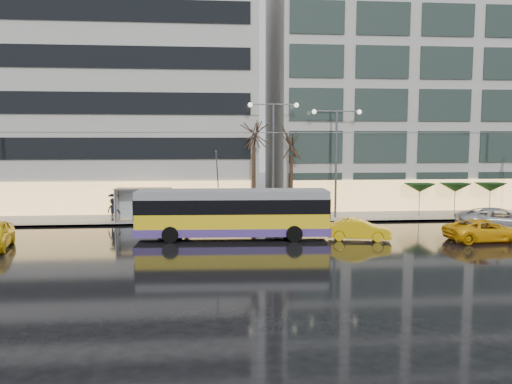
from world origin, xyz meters
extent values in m
plane|color=black|center=(0.00, 0.00, 0.00)|extent=(140.00, 140.00, 0.00)
cube|color=gray|center=(2.00, 14.00, 0.07)|extent=(80.00, 10.00, 0.15)
cube|color=slate|center=(2.00, 9.05, 0.07)|extent=(80.00, 0.10, 0.15)
cube|color=#B6B4AE|center=(-16.00, 19.00, 11.15)|extent=(34.00, 14.00, 22.00)
cube|color=#B6B4AE|center=(19.00, 19.00, 12.65)|extent=(32.00, 14.00, 25.00)
cube|color=yellow|center=(-1.49, 3.66, 1.06)|extent=(12.19, 3.08, 1.51)
cube|color=#53398F|center=(-1.49, 3.66, 0.55)|extent=(12.23, 3.12, 0.50)
cube|color=black|center=(-1.49, 3.66, 2.16)|extent=(12.21, 3.10, 0.91)
cube|color=gray|center=(-1.49, 3.66, 2.87)|extent=(12.19, 3.08, 0.50)
cube|color=black|center=(4.58, 3.38, 2.01)|extent=(0.17, 2.32, 1.31)
cube|color=black|center=(-7.55, 3.94, 2.01)|extent=(0.17, 2.32, 1.31)
cylinder|color=black|center=(2.39, 4.74, 0.50)|extent=(1.02, 0.40, 1.01)
cylinder|color=black|center=(2.28, 2.22, 0.50)|extent=(1.02, 0.40, 1.01)
cylinder|color=black|center=(-5.25, 5.09, 0.50)|extent=(1.02, 0.40, 1.01)
cylinder|color=black|center=(-5.37, 2.58, 0.50)|extent=(1.02, 0.40, 1.01)
cylinder|color=#595B60|center=(-2.45, 4.66, 4.33)|extent=(0.23, 3.74, 2.65)
cylinder|color=#595B60|center=(-2.42, 5.16, 4.33)|extent=(0.23, 3.74, 2.65)
cylinder|color=#595B60|center=(1.00, 5.75, 6.80)|extent=(42.00, 0.04, 0.04)
cylinder|color=#595B60|center=(1.00, 6.25, 6.80)|extent=(42.00, 0.04, 0.04)
cube|color=#595B60|center=(-8.00, 10.50, 2.60)|extent=(4.20, 1.60, 0.12)
cube|color=silver|center=(-8.00, 11.20, 1.35)|extent=(4.00, 0.05, 2.20)
cube|color=white|center=(-10.05, 10.50, 1.35)|extent=(0.10, 1.40, 2.20)
cylinder|color=#595B60|center=(-10.00, 9.80, 1.35)|extent=(0.10, 0.10, 2.40)
cylinder|color=#595B60|center=(-10.00, 11.20, 1.35)|extent=(0.10, 0.10, 2.40)
cylinder|color=#595B60|center=(-6.00, 9.80, 1.35)|extent=(0.10, 0.10, 2.40)
cylinder|color=#595B60|center=(-6.00, 11.20, 1.35)|extent=(0.10, 0.10, 2.40)
cylinder|color=#595B60|center=(2.00, 10.80, 4.65)|extent=(0.18, 0.18, 9.00)
cylinder|color=#595B60|center=(1.10, 10.80, 9.05)|extent=(1.80, 0.10, 0.10)
cylinder|color=#595B60|center=(2.90, 10.80, 9.05)|extent=(1.80, 0.10, 0.10)
sphere|color=#FFF2CC|center=(0.20, 10.80, 9.00)|extent=(0.36, 0.36, 0.36)
sphere|color=#FFF2CC|center=(3.80, 10.80, 9.00)|extent=(0.36, 0.36, 0.36)
cylinder|color=#595B60|center=(7.00, 10.80, 4.40)|extent=(0.18, 0.18, 8.50)
cylinder|color=#595B60|center=(6.10, 10.80, 8.55)|extent=(1.80, 0.10, 0.10)
cylinder|color=#595B60|center=(7.90, 10.80, 8.55)|extent=(1.80, 0.10, 0.10)
sphere|color=#FFF2CC|center=(5.20, 10.80, 8.50)|extent=(0.36, 0.36, 0.36)
sphere|color=#FFF2CC|center=(8.80, 10.80, 8.50)|extent=(0.36, 0.36, 0.36)
cylinder|color=black|center=(0.50, 11.00, 2.95)|extent=(0.28, 0.28, 5.60)
cylinder|color=black|center=(3.50, 11.20, 2.60)|extent=(0.28, 0.28, 4.90)
cylinder|color=#595B60|center=(14.00, 11.00, 1.25)|extent=(0.06, 0.06, 2.20)
cone|color=black|center=(14.00, 11.00, 2.45)|extent=(2.50, 2.50, 0.70)
cylinder|color=#595B60|center=(17.00, 11.00, 1.25)|extent=(0.06, 0.06, 2.20)
cone|color=black|center=(17.00, 11.00, 2.45)|extent=(2.50, 2.50, 0.70)
cylinder|color=#595B60|center=(20.00, 11.00, 1.25)|extent=(0.06, 0.06, 2.20)
cone|color=black|center=(20.00, 11.00, 2.45)|extent=(2.50, 2.50, 0.70)
imported|color=yellow|center=(6.42, 2.50, 0.66)|extent=(4.22, 2.33, 1.32)
imported|color=#FFB70D|center=(14.14, 1.37, 0.68)|extent=(5.03, 2.53, 1.37)
imported|color=#AEAEB3|center=(17.09, 4.56, 0.81)|extent=(6.28, 4.00, 1.61)
imported|color=black|center=(-6.69, 9.40, 1.05)|extent=(0.66, 0.44, 1.79)
imported|color=#CD44A1|center=(-6.69, 9.40, 1.90)|extent=(0.97, 0.99, 0.88)
imported|color=black|center=(-4.87, 11.59, 1.05)|extent=(0.88, 0.69, 1.80)
imported|color=black|center=(-10.31, 10.73, 1.02)|extent=(1.28, 1.04, 1.73)
imported|color=black|center=(-10.31, 10.73, 1.90)|extent=(1.08, 1.08, 0.72)
camera|label=1|loc=(-2.77, -27.89, 6.23)|focal=35.00mm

